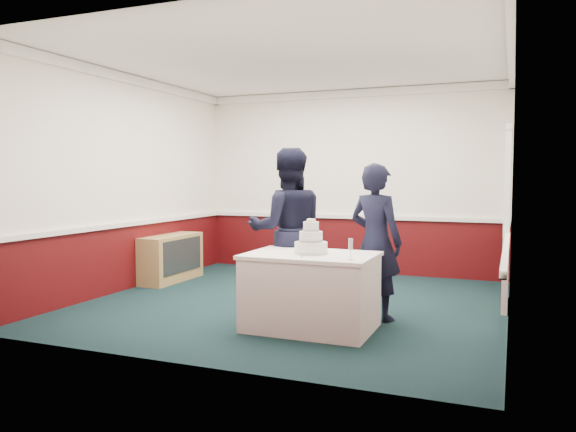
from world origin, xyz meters
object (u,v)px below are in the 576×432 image
at_px(champagne_flute, 351,246).
at_px(person_man, 287,230).
at_px(sideboard, 171,258).
at_px(cake_knife, 301,256).
at_px(cake_table, 311,291).
at_px(person_woman, 376,242).
at_px(wedding_cake, 311,243).

xyz_separation_m(champagne_flute, person_man, (-1.03, 0.94, 0.03)).
xyz_separation_m(sideboard, champagne_flute, (3.37, -2.04, 0.58)).
bearing_deg(champagne_flute, cake_knife, 171.42).
xyz_separation_m(cake_table, person_woman, (0.53, 0.65, 0.46)).
height_order(cake_table, champagne_flute, champagne_flute).
distance_m(sideboard, cake_table, 3.37).
relative_size(sideboard, person_woman, 0.69).
height_order(sideboard, wedding_cake, wedding_cake).
distance_m(cake_table, wedding_cake, 0.50).
xyz_separation_m(cake_table, person_man, (-0.53, 0.66, 0.56)).
distance_m(wedding_cake, cake_knife, 0.23).
bearing_deg(champagne_flute, wedding_cake, 150.75).
height_order(cake_table, wedding_cake, wedding_cake).
distance_m(cake_knife, person_man, 1.01).
distance_m(wedding_cake, person_man, 0.85).
distance_m(wedding_cake, person_woman, 0.84).
height_order(sideboard, cake_knife, cake_knife).
distance_m(cake_table, person_man, 1.01).
bearing_deg(person_woman, cake_table, 70.58).
relative_size(cake_knife, champagne_flute, 1.07).
distance_m(cake_table, person_woman, 0.96).
bearing_deg(cake_table, cake_knife, -98.53).
distance_m(champagne_flute, person_man, 1.40).
xyz_separation_m(sideboard, person_woman, (3.40, -1.11, 0.51)).
height_order(cake_knife, person_woman, person_woman).
bearing_deg(person_man, person_woman, 151.28).
bearing_deg(cake_table, sideboard, 148.55).
bearing_deg(person_woman, sideboard, 1.50).
bearing_deg(wedding_cake, cake_knife, -98.53).
bearing_deg(wedding_cake, champagne_flute, -29.25).
bearing_deg(sideboard, cake_table, -31.45).
height_order(cake_table, cake_knife, cake_knife).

